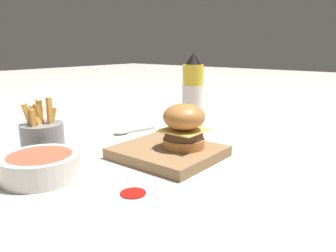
{
  "coord_description": "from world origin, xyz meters",
  "views": [
    {
      "loc": [
        0.47,
        -0.5,
        0.25
      ],
      "look_at": [
        0.02,
        0.05,
        0.07
      ],
      "focal_mm": 35.0,
      "sensor_mm": 36.0,
      "label": 1
    }
  ],
  "objects_px": {
    "side_bowl": "(41,166)",
    "spoon": "(125,131)",
    "fries_basket": "(42,137)",
    "ketchup_bottle": "(193,95)",
    "serving_board": "(168,152)",
    "burger": "(184,126)"
  },
  "relations": [
    {
      "from": "serving_board",
      "to": "burger",
      "type": "height_order",
      "value": "burger"
    },
    {
      "from": "serving_board",
      "to": "spoon",
      "type": "xyz_separation_m",
      "value": [
        -0.23,
        0.08,
        -0.01
      ]
    },
    {
      "from": "burger",
      "to": "spoon",
      "type": "relative_size",
      "value": 0.72
    },
    {
      "from": "burger",
      "to": "side_bowl",
      "type": "height_order",
      "value": "burger"
    },
    {
      "from": "burger",
      "to": "ketchup_bottle",
      "type": "relative_size",
      "value": 0.44
    },
    {
      "from": "fries_basket",
      "to": "side_bowl",
      "type": "distance_m",
      "value": 0.16
    },
    {
      "from": "side_bowl",
      "to": "spoon",
      "type": "relative_size",
      "value": 1.06
    },
    {
      "from": "ketchup_bottle",
      "to": "side_bowl",
      "type": "height_order",
      "value": "ketchup_bottle"
    },
    {
      "from": "fries_basket",
      "to": "ketchup_bottle",
      "type": "bearing_deg",
      "value": 72.17
    },
    {
      "from": "fries_basket",
      "to": "spoon",
      "type": "height_order",
      "value": "fries_basket"
    },
    {
      "from": "serving_board",
      "to": "fries_basket",
      "type": "bearing_deg",
      "value": -146.19
    },
    {
      "from": "ketchup_bottle",
      "to": "spoon",
      "type": "bearing_deg",
      "value": -124.46
    },
    {
      "from": "serving_board",
      "to": "spoon",
      "type": "bearing_deg",
      "value": 159.6
    },
    {
      "from": "serving_board",
      "to": "ketchup_bottle",
      "type": "bearing_deg",
      "value": 113.24
    },
    {
      "from": "serving_board",
      "to": "ketchup_bottle",
      "type": "height_order",
      "value": "ketchup_bottle"
    },
    {
      "from": "burger",
      "to": "spoon",
      "type": "distance_m",
      "value": 0.27
    },
    {
      "from": "burger",
      "to": "spoon",
      "type": "xyz_separation_m",
      "value": [
        -0.26,
        0.06,
        -0.07
      ]
    },
    {
      "from": "side_bowl",
      "to": "burger",
      "type": "bearing_deg",
      "value": 62.3
    },
    {
      "from": "serving_board",
      "to": "fries_basket",
      "type": "distance_m",
      "value": 0.3
    },
    {
      "from": "burger",
      "to": "ketchup_bottle",
      "type": "height_order",
      "value": "ketchup_bottle"
    },
    {
      "from": "serving_board",
      "to": "ketchup_bottle",
      "type": "xyz_separation_m",
      "value": [
        -0.11,
        0.26,
        0.09
      ]
    },
    {
      "from": "serving_board",
      "to": "ketchup_bottle",
      "type": "distance_m",
      "value": 0.29
    }
  ]
}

